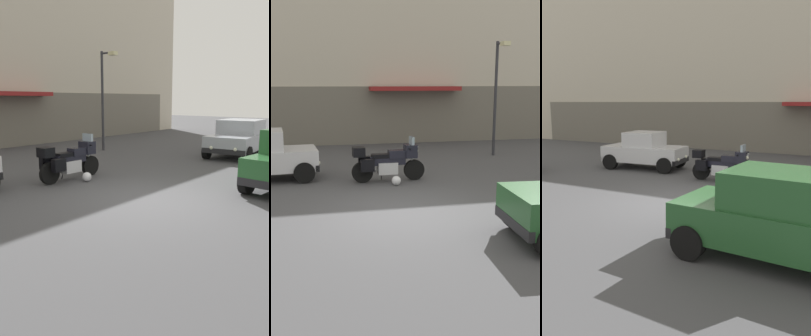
# 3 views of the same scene
# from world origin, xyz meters

# --- Properties ---
(ground_plane) EXTENTS (80.00, 80.00, 0.00)m
(ground_plane) POSITION_xyz_m (0.00, 0.00, 0.00)
(ground_plane) COLOR #424244
(building_facade_rear) EXTENTS (36.12, 3.40, 10.15)m
(building_facade_rear) POSITION_xyz_m (0.00, 12.60, 5.03)
(building_facade_rear) COLOR beige
(building_facade_rear) RESTS_ON ground
(motorcycle) EXTENTS (2.26, 0.76, 1.36)m
(motorcycle) POSITION_xyz_m (0.23, 3.29, 0.62)
(motorcycle) COLOR black
(motorcycle) RESTS_ON ground
(helmet) EXTENTS (0.28, 0.28, 0.28)m
(helmet) POSITION_xyz_m (0.40, 2.73, 0.14)
(helmet) COLOR silver
(helmet) RESTS_ON ground
(streetlamp_curbside) EXTENTS (0.28, 0.94, 4.60)m
(streetlamp_curbside) POSITION_xyz_m (5.42, 6.81, 2.81)
(streetlamp_curbside) COLOR #2D2D33
(streetlamp_curbside) RESTS_ON ground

